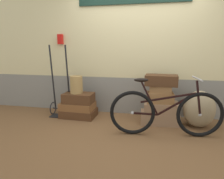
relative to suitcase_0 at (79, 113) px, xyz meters
The scene contains 14 objects.
ground 1.17m from the suitcase_0, 17.10° to the right, with size 10.21×5.20×0.06m, color brown.
station_building 1.72m from the suitcase_0, 24.13° to the left, with size 8.21×0.74×2.55m.
suitcase_0 is the anchor object (origin of this frame).
suitcase_1 0.15m from the suitcase_0, 162.91° to the right, with size 0.65×0.42×0.14m, color brown.
suitcase_2 0.31m from the suitcase_0, 50.31° to the right, with size 0.58×0.37×0.19m, color #4C2D19.
suitcase_3 1.58m from the suitcase_0, ahead, with size 0.68×0.39×0.21m, color #937051.
suitcase_4 1.61m from the suitcase_0, ahead, with size 0.60×0.38×0.18m, color #937051.
suitcase_5 1.62m from the suitcase_0, ahead, with size 0.46×0.30×0.18m, color olive.
suitcase_6 1.67m from the suitcase_0, ahead, with size 0.38×0.25×0.13m, color olive.
suitcase_7 1.73m from the suitcase_0, ahead, with size 0.56×0.33×0.19m, color #4C2D19.
wicker_basket 0.58m from the suitcase_0, 144.62° to the right, with size 0.24×0.24×0.34m, color #A8844C.
luggage_trolley 0.48m from the suitcase_0, behind, with size 0.41×0.35×1.42m.
burlap_sack 2.25m from the suitcase_0, ahead, with size 0.53×0.45×0.64m, color #9E8966.
bicycle 1.76m from the suitcase_0, 18.29° to the right, with size 1.74×0.46×0.93m.
Camera 1 is at (0.35, -3.30, 1.36)m, focal length 32.37 mm.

